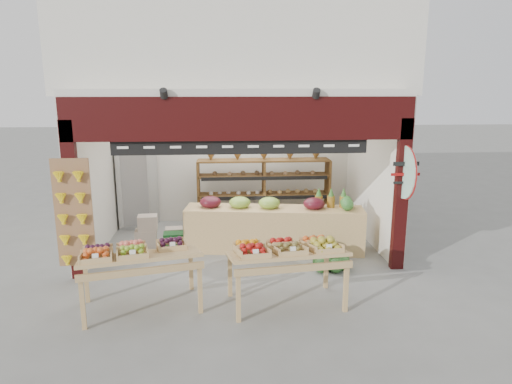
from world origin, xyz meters
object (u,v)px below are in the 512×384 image
at_px(back_shelving, 264,179).
at_px(watermelon_pile, 331,259).
at_px(refrigerator, 138,187).
at_px(mid_counter, 273,227).
at_px(display_table_right, 286,250).
at_px(display_table_left, 131,254).
at_px(cardboard_stack, 159,234).

height_order(back_shelving, watermelon_pile, back_shelving).
relative_size(refrigerator, mid_counter, 0.53).
relative_size(back_shelving, watermelon_pile, 4.30).
distance_m(refrigerator, display_table_right, 4.99).
relative_size(display_table_left, display_table_right, 1.04).
relative_size(cardboard_stack, mid_counter, 0.28).
bearing_deg(mid_counter, refrigerator, 147.84).
height_order(cardboard_stack, display_table_left, display_table_left).
height_order(refrigerator, cardboard_stack, refrigerator).
distance_m(back_shelving, watermelon_pile, 2.86).
xyz_separation_m(refrigerator, watermelon_pile, (3.82, -2.82, -0.75)).
distance_m(display_table_left, display_table_right, 2.22).
xyz_separation_m(back_shelving, watermelon_pile, (0.97, -2.51, -0.97)).
distance_m(display_table_right, watermelon_pile, 1.75).
bearing_deg(mid_counter, display_table_left, -135.51).
bearing_deg(refrigerator, mid_counter, -22.44).
relative_size(refrigerator, cardboard_stack, 1.87).
bearing_deg(back_shelving, refrigerator, 173.85).
bearing_deg(display_table_left, display_table_right, -0.88).
bearing_deg(cardboard_stack, refrigerator, 113.99).
height_order(mid_counter, display_table_left, mid_counter).
bearing_deg(display_table_left, cardboard_stack, 89.98).
height_order(back_shelving, refrigerator, refrigerator).
distance_m(back_shelving, display_table_right, 3.81).
xyz_separation_m(mid_counter, display_table_left, (-2.29, -2.25, 0.36)).
xyz_separation_m(cardboard_stack, display_table_right, (2.22, -2.72, 0.59)).
distance_m(cardboard_stack, display_table_left, 2.75).
xyz_separation_m(mid_counter, display_table_right, (-0.07, -2.28, 0.36)).
bearing_deg(refrigerator, back_shelving, 3.57).
xyz_separation_m(back_shelving, refrigerator, (-2.85, 0.31, -0.22)).
distance_m(cardboard_stack, display_table_right, 3.56).
relative_size(cardboard_stack, watermelon_pile, 1.42).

